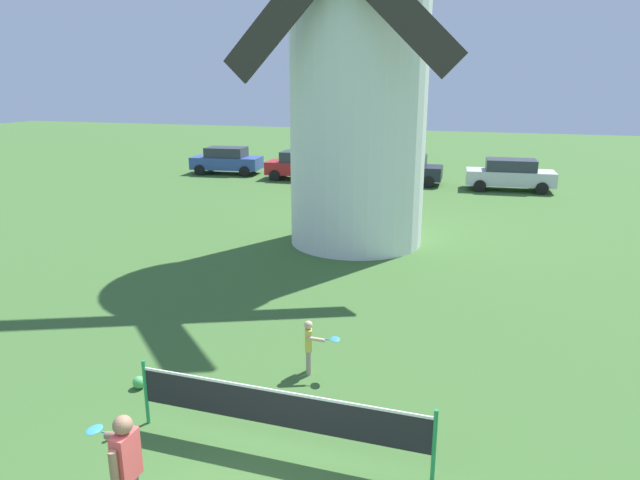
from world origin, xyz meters
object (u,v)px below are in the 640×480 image
object	(u,v)px
stray_ball	(139,382)
parked_car_red	(301,165)
parked_car_blue	(227,160)
parked_car_silver	(510,174)
player_far	(310,344)
parked_car_black	(405,169)
windmill	(359,54)
player_near	(126,465)
tennis_net	(278,409)

from	to	relation	value
stray_ball	parked_car_red	xyz separation A→B (m)	(-4.66, 21.89, 0.70)
parked_car_blue	parked_car_silver	bearing A→B (deg)	-1.75
player_far	parked_car_blue	size ratio (longest dim) A/B	0.25
player_far	stray_ball	size ratio (longest dim) A/B	4.72
stray_ball	parked_car_silver	size ratio (longest dim) A/B	0.05
stray_ball	parked_car_black	size ratio (longest dim) A/B	0.06
windmill	parked_car_silver	distance (m)	13.66
player_far	parked_car_black	size ratio (longest dim) A/B	0.27
parked_car_red	player_far	bearing A→B (deg)	-70.12
windmill	player_far	bearing A→B (deg)	-81.20
player_far	stray_ball	world-z (taller)	player_far
player_near	stray_ball	bearing A→B (deg)	123.38
parked_car_blue	stray_ball	bearing A→B (deg)	-66.96
stray_ball	parked_car_blue	bearing A→B (deg)	113.04
player_far	parked_car_black	distance (m)	20.78
tennis_net	parked_car_silver	bearing A→B (deg)	81.64
windmill	player_near	bearing A→B (deg)	-87.79
tennis_net	player_far	bearing A→B (deg)	97.16
player_near	parked_car_silver	xyz separation A→B (m)	(4.53, 24.79, -0.06)
windmill	tennis_net	xyz separation A→B (m)	(1.68, -11.32, -5.43)
player_far	parked_car_black	bearing A→B (deg)	94.55
windmill	player_far	distance (m)	10.66
tennis_net	parked_car_silver	distance (m)	23.09
parked_car_blue	player_near	bearing A→B (deg)	-65.72
player_far	parked_car_red	size ratio (longest dim) A/B	0.27
parked_car_silver	player_near	bearing A→B (deg)	-100.36
parked_car_blue	parked_car_black	bearing A→B (deg)	-1.71
player_near	parked_car_silver	world-z (taller)	parked_car_silver
stray_ball	parked_car_red	distance (m)	22.39
windmill	parked_car_black	distance (m)	12.85
stray_ball	parked_car_silver	xyz separation A→B (m)	(6.38, 21.98, 0.70)
tennis_net	parked_car_silver	xyz separation A→B (m)	(3.36, 22.85, 0.13)
parked_car_blue	parked_car_black	distance (m)	10.65
parked_car_black	parked_car_silver	world-z (taller)	same
tennis_net	stray_ball	size ratio (longest dim) A/B	20.40
parked_car_blue	parked_car_silver	world-z (taller)	same
windmill	player_near	size ratio (longest dim) A/B	7.90
player_far	parked_car_silver	size ratio (longest dim) A/B	0.24
tennis_net	stray_ball	world-z (taller)	tennis_net
stray_ball	parked_car_red	size ratio (longest dim) A/B	0.06
player_near	parked_car_red	bearing A→B (deg)	104.77
player_far	parked_car_blue	xyz separation A→B (m)	(-12.29, 21.03, 0.21)
player_near	tennis_net	bearing A→B (deg)	58.84
tennis_net	parked_car_blue	xyz separation A→B (m)	(-12.58, 23.33, 0.13)
tennis_net	player_near	bearing A→B (deg)	-121.16
parked_car_blue	parked_car_silver	distance (m)	15.94
player_near	stray_ball	distance (m)	3.45
stray_ball	player_far	bearing A→B (deg)	27.77
parked_car_black	stray_ball	bearing A→B (deg)	-92.81
stray_ball	parked_car_silver	distance (m)	22.90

